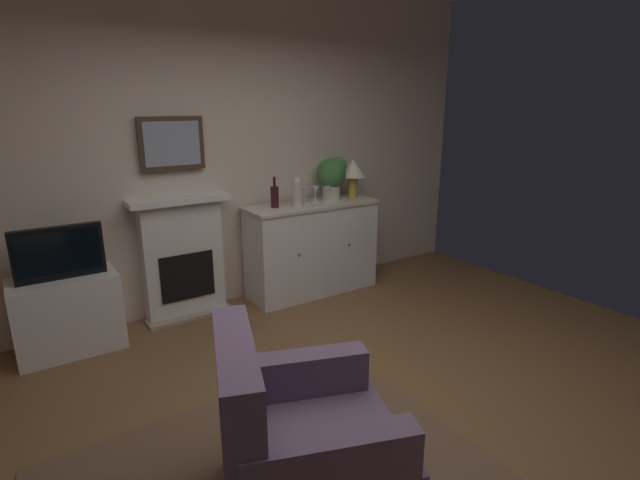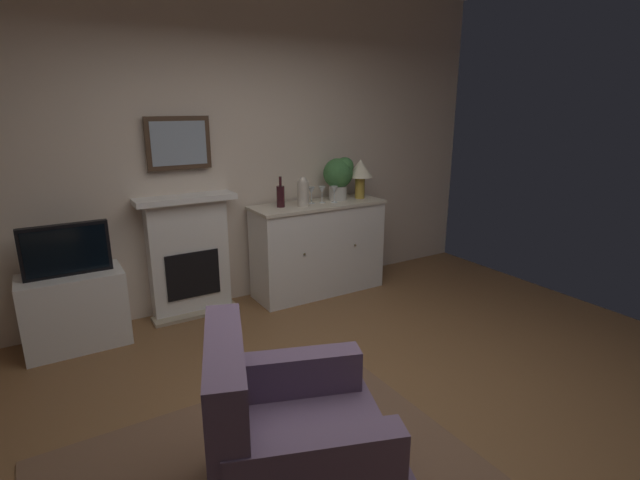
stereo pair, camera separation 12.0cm
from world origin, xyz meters
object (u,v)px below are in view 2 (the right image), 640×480
Objects in this scene: framed_picture at (179,143)px; wine_glass_left at (311,191)px; tv_set at (66,250)px; vase_decorative at (303,192)px; tv_cabinet at (75,310)px; wine_glass_right at (334,190)px; fireplace_unit at (189,255)px; armchair at (288,441)px; sideboard_cabinet at (318,248)px; wine_glass_center at (322,191)px; table_lamp at (360,171)px; potted_plant_small at (339,175)px; wine_bottle at (281,196)px.

framed_picture reaches higher than wine_glass_left.
wine_glass_left is 0.27× the size of tv_set.
tv_cabinet is (-2.04, 0.07, -0.76)m from vase_decorative.
wine_glass_right is 0.59× the size of vase_decorative.
fireplace_unit is 2.49m from armchair.
wine_glass_center is (0.04, -0.00, 0.58)m from sideboard_cabinet.
armchair is (-0.29, -2.52, -1.16)m from framed_picture.
table_lamp is 0.59m from wine_glass_left.
wine_glass_right is 0.21m from potted_plant_small.
table_lamp is 2.88m from tv_cabinet.
fireplace_unit is 1.52m from wine_glass_right.
wine_glass_center is at bearing 0.19° from tv_set.
vase_decorative is (-0.24, -0.05, 0.02)m from wine_glass_center.
framed_picture is at bearing 90.00° from fireplace_unit.
tv_cabinet is 1.21× the size of tv_set.
wine_bottle is 0.56m from wine_glass_right.
fireplace_unit is 2.00× the size of framed_picture.
wine_bottle reaches higher than armchair.
sideboard_cabinet is 1.80× the size of tv_cabinet.
wine_bottle is at bearing 178.20° from table_lamp.
tv_cabinet is 0.74× the size of armchair.
armchair is at bearing -127.90° from potted_plant_small.
potted_plant_small reaches higher than armchair.
framed_picture reaches higher than armchair.
fireplace_unit is at bearing 170.23° from wine_bottle.
wine_bottle is at bearing 158.46° from vase_decorative.
fireplace_unit is 1.67m from potted_plant_small.
framed_picture is 1.68m from sideboard_cabinet.
wine_glass_left is at bearing 57.37° from armchair.
wine_glass_left is 2.83m from armchair.
fireplace_unit is at bearing 9.45° from tv_cabinet.
framed_picture is 1.53m from wine_glass_right.
wine_bottle is at bearing 176.21° from wine_glass_center.
tv_cabinet is 0.50m from tv_set.
wine_glass_center is 0.38× the size of potted_plant_small.
potted_plant_small is at bearing 9.39° from sideboard_cabinet.
tv_cabinet is at bearing 178.36° from wine_glass_right.
wine_bottle is at bearing -9.77° from fireplace_unit.
wine_glass_center is (0.11, -0.02, 0.00)m from wine_glass_left.
framed_picture reaches higher than tv_set.
table_lamp is at bearing 4.08° from vase_decorative.
wine_glass_center is (1.31, -0.18, 0.50)m from fireplace_unit.
potted_plant_small is at bearing 1.45° from wine_bottle.
tv_set is (-2.04, 0.04, -0.26)m from vase_decorative.
vase_decorative reaches higher than fireplace_unit.
fireplace_unit reaches higher than wine_glass_left.
tv_set is at bearing -178.86° from wine_bottle.
wine_glass_center is (1.31, -0.22, -0.50)m from framed_picture.
potted_plant_small is (0.27, 0.05, 0.72)m from sideboard_cabinet.
framed_picture is 0.73× the size of tv_cabinet.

